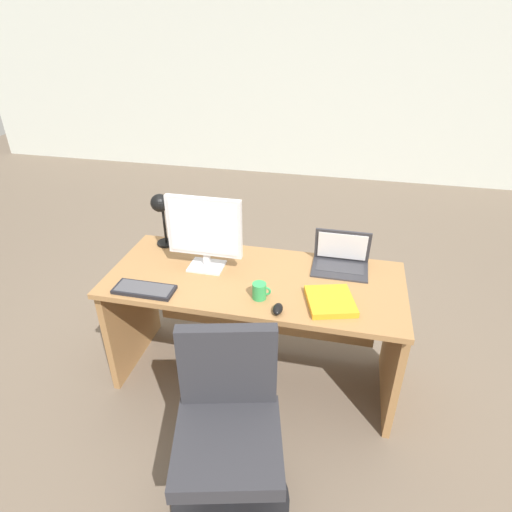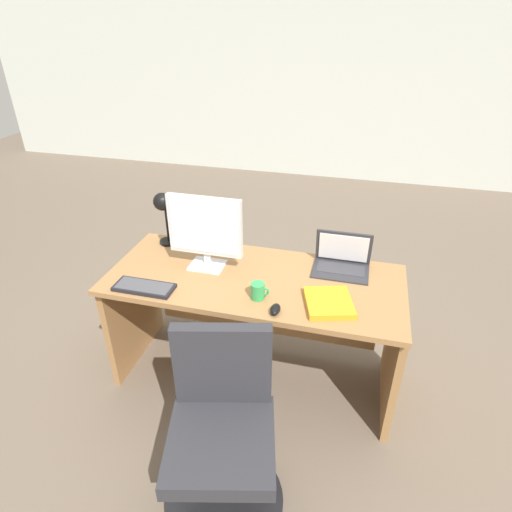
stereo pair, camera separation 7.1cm
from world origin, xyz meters
name	(u,v)px [view 1 (the left image)]	position (x,y,z in m)	size (l,w,h in m)	color
ground	(290,260)	(0.00, 1.50, 0.00)	(12.00, 12.00, 0.00)	#6B5B4C
back_wall	(324,69)	(0.00, 3.97, 1.40)	(10.00, 0.10, 2.80)	silver
desk	(257,305)	(0.00, 0.05, 0.52)	(1.66, 0.71, 0.74)	#9E7042
monitor	(204,230)	(-0.30, 0.05, 0.99)	(0.43, 0.16, 0.44)	silver
laptop	(341,256)	(0.46, 0.24, 0.81)	(0.32, 0.23, 0.22)	#2D2D33
keyboard	(144,289)	(-0.55, -0.26, 0.75)	(0.33, 0.13, 0.02)	black
mouse	(278,309)	(0.18, -0.29, 0.76)	(0.05, 0.09, 0.04)	black
desk_lamp	(161,209)	(-0.64, 0.24, 1.00)	(0.12, 0.14, 0.35)	black
book	(330,301)	(0.43, -0.16, 0.76)	(0.29, 0.31, 0.03)	orange
coffee_mug	(260,291)	(0.07, -0.19, 0.79)	(0.10, 0.07, 0.09)	green
office_chair	(229,442)	(0.06, -0.79, 0.37)	(0.56, 0.57, 0.90)	black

